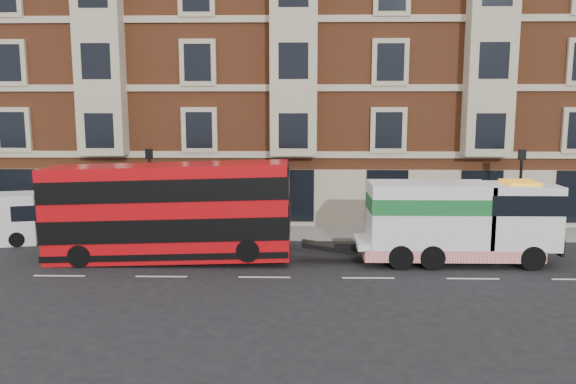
# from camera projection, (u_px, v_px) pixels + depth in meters

# --- Properties ---
(ground) EXTENTS (120.00, 120.00, 0.00)m
(ground) POSITION_uv_depth(u_px,v_px,m) (264.00, 277.00, 21.64)
(ground) COLOR black
(ground) RESTS_ON ground
(sidewalk) EXTENTS (90.00, 3.00, 0.15)m
(sidewalk) POSITION_uv_depth(u_px,v_px,m) (274.00, 232.00, 29.04)
(sidewalk) COLOR slate
(sidewalk) RESTS_ON ground
(victorian_terrace) EXTENTS (45.00, 12.00, 20.40)m
(victorian_terrace) POSITION_uv_depth(u_px,v_px,m) (287.00, 49.00, 34.95)
(victorian_terrace) COLOR brown
(victorian_terrace) RESTS_ON ground
(lamp_post_west) EXTENTS (0.35, 0.15, 4.35)m
(lamp_post_west) POSITION_uv_depth(u_px,v_px,m) (150.00, 186.00, 27.51)
(lamp_post_west) COLOR black
(lamp_post_west) RESTS_ON sidewalk
(lamp_post_east) EXTENTS (0.35, 0.15, 4.35)m
(lamp_post_east) POSITION_uv_depth(u_px,v_px,m) (520.00, 187.00, 27.09)
(lamp_post_east) COLOR black
(lamp_post_east) RESTS_ON sidewalk
(double_decker_bus) EXTENTS (10.22, 2.35, 4.14)m
(double_decker_bus) POSITION_uv_depth(u_px,v_px,m) (168.00, 210.00, 23.64)
(double_decker_bus) COLOR #BD0A10
(double_decker_bus) RESTS_ON ground
(tow_truck) EXTENTS (8.18, 2.42, 3.41)m
(tow_truck) POSITION_uv_depth(u_px,v_px,m) (455.00, 221.00, 23.42)
(tow_truck) COLOR silver
(tow_truck) RESTS_ON ground
(pedestrian) EXTENTS (0.66, 0.52, 1.59)m
(pedestrian) POSITION_uv_depth(u_px,v_px,m) (48.00, 220.00, 27.90)
(pedestrian) COLOR #1A1C34
(pedestrian) RESTS_ON sidewalk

